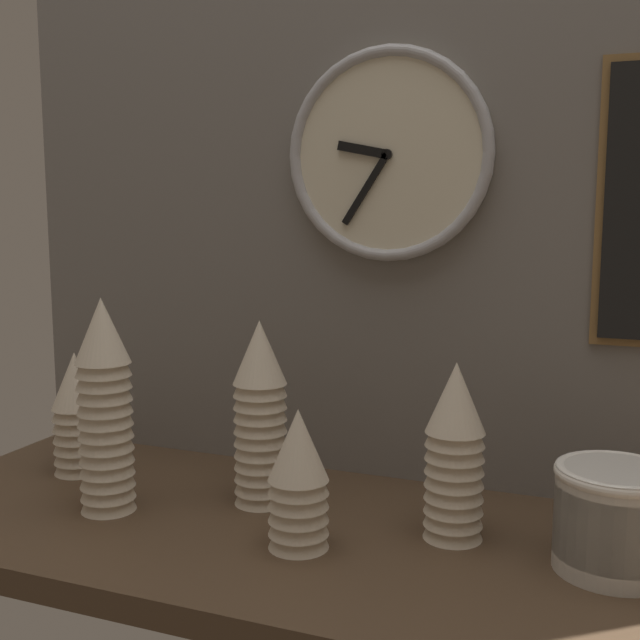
{
  "coord_description": "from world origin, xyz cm",
  "views": [
    {
      "loc": [
        31.11,
        -105.22,
        48.06
      ],
      "look_at": [
        -12.56,
        4.0,
        30.61
      ],
      "focal_mm": 45.0,
      "sensor_mm": 36.0,
      "label": 1
    }
  ],
  "objects_px": {
    "cup_stack_center": "(298,479)",
    "bowl_stack_right": "(615,516)",
    "cup_stack_far_left": "(77,413)",
    "wall_clock": "(388,155)",
    "cup_stack_left": "(105,406)",
    "cup_stack_center_right": "(455,451)",
    "cup_stack_center_left": "(260,413)"
  },
  "relations": [
    {
      "from": "cup_stack_center",
      "to": "wall_clock",
      "type": "height_order",
      "value": "wall_clock"
    },
    {
      "from": "cup_stack_far_left",
      "to": "cup_stack_left",
      "type": "height_order",
      "value": "cup_stack_left"
    },
    {
      "from": "bowl_stack_right",
      "to": "cup_stack_center",
      "type": "bearing_deg",
      "value": -167.81
    },
    {
      "from": "cup_stack_left",
      "to": "cup_stack_center",
      "type": "xyz_separation_m",
      "value": [
        0.33,
        -0.02,
        -0.07
      ]
    },
    {
      "from": "cup_stack_center",
      "to": "wall_clock",
      "type": "bearing_deg",
      "value": 84.44
    },
    {
      "from": "cup_stack_left",
      "to": "bowl_stack_right",
      "type": "height_order",
      "value": "cup_stack_left"
    },
    {
      "from": "cup_stack_center_left",
      "to": "cup_stack_far_left",
      "type": "distance_m",
      "value": 0.37
    },
    {
      "from": "cup_stack_center_right",
      "to": "wall_clock",
      "type": "relative_size",
      "value": 0.74
    },
    {
      "from": "cup_stack_far_left",
      "to": "cup_stack_center_left",
      "type": "bearing_deg",
      "value": -1.71
    },
    {
      "from": "cup_stack_far_left",
      "to": "wall_clock",
      "type": "bearing_deg",
      "value": 17.75
    },
    {
      "from": "wall_clock",
      "to": "cup_stack_left",
      "type": "bearing_deg",
      "value": -141.02
    },
    {
      "from": "cup_stack_left",
      "to": "cup_stack_center",
      "type": "distance_m",
      "value": 0.34
    },
    {
      "from": "cup_stack_center",
      "to": "bowl_stack_right",
      "type": "relative_size",
      "value": 1.25
    },
    {
      "from": "cup_stack_center",
      "to": "bowl_stack_right",
      "type": "xyz_separation_m",
      "value": [
        0.41,
        0.09,
        -0.03
      ]
    },
    {
      "from": "bowl_stack_right",
      "to": "cup_stack_center_right",
      "type": "bearing_deg",
      "value": 173.98
    },
    {
      "from": "cup_stack_center_right",
      "to": "wall_clock",
      "type": "distance_m",
      "value": 0.5
    },
    {
      "from": "wall_clock",
      "to": "cup_stack_center",
      "type": "bearing_deg",
      "value": -95.56
    },
    {
      "from": "wall_clock",
      "to": "cup_stack_center_right",
      "type": "bearing_deg",
      "value": -50.24
    },
    {
      "from": "cup_stack_far_left",
      "to": "cup_stack_center",
      "type": "distance_m",
      "value": 0.51
    },
    {
      "from": "cup_stack_left",
      "to": "wall_clock",
      "type": "bearing_deg",
      "value": 38.98
    },
    {
      "from": "wall_clock",
      "to": "cup_stack_far_left",
      "type": "bearing_deg",
      "value": -162.25
    },
    {
      "from": "cup_stack_far_left",
      "to": "cup_stack_center",
      "type": "bearing_deg",
      "value": -16.21
    },
    {
      "from": "bowl_stack_right",
      "to": "wall_clock",
      "type": "relative_size",
      "value": 0.45
    },
    {
      "from": "cup_stack_center_left",
      "to": "cup_stack_left",
      "type": "xyz_separation_m",
      "value": [
        -0.21,
        -0.12,
        0.02
      ]
    },
    {
      "from": "cup_stack_center_left",
      "to": "cup_stack_center_right",
      "type": "bearing_deg",
      "value": -3.54
    },
    {
      "from": "cup_stack_left",
      "to": "cup_stack_center_left",
      "type": "bearing_deg",
      "value": 28.87
    },
    {
      "from": "cup_stack_left",
      "to": "cup_stack_center",
      "type": "height_order",
      "value": "cup_stack_left"
    },
    {
      "from": "cup_stack_center",
      "to": "wall_clock",
      "type": "distance_m",
      "value": 0.55
    },
    {
      "from": "cup_stack_left",
      "to": "cup_stack_center_right",
      "type": "xyz_separation_m",
      "value": [
        0.53,
        0.1,
        -0.04
      ]
    },
    {
      "from": "cup_stack_center",
      "to": "cup_stack_left",
      "type": "bearing_deg",
      "value": 177.32
    },
    {
      "from": "cup_stack_far_left",
      "to": "wall_clock",
      "type": "relative_size",
      "value": 0.62
    },
    {
      "from": "cup_stack_left",
      "to": "cup_stack_center_right",
      "type": "relative_size",
      "value": 1.3
    }
  ]
}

